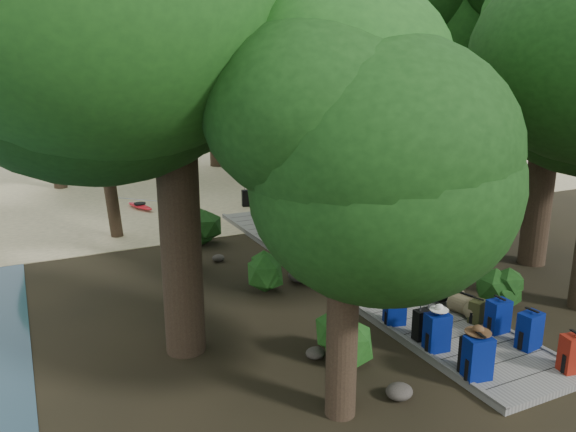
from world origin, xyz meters
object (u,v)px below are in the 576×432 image
backpack_left_c (437,330)px  backpack_right_d (478,310)px  backpack_right_c (498,314)px  sun_lounger (284,180)px  duffel_right_khaki (466,305)px  suitcase_on_boardwalk (423,324)px  kayak (140,205)px  backpack_right_b (530,329)px  backpack_left_b (473,353)px  backpack_left_a (478,356)px  backpack_left_d (395,310)px  lone_suitcase_on_sand (247,198)px  duffel_right_black (430,284)px  backpack_right_a (573,352)px

backpack_left_c → backpack_right_d: (1.43, 0.51, -0.13)m
backpack_right_c → sun_lounger: 13.66m
duffel_right_khaki → suitcase_on_boardwalk: 1.49m
kayak → backpack_right_b: bearing=-93.2°
backpack_left_b → kayak: bearing=90.0°
backpack_right_b → backpack_right_d: bearing=85.9°
sun_lounger → backpack_left_c: bearing=-113.9°
backpack_left_a → sun_lounger: (3.63, 14.54, -0.15)m
backpack_left_d → lone_suitcase_on_sand: 10.23m
backpack_right_c → duffel_right_black: size_ratio=0.86×
kayak → backpack_right_a: bearing=-94.1°
backpack_right_a → duffel_right_black: backpack_right_a is taller
backpack_right_a → backpack_left_c: bearing=147.1°
backpack_right_d → kayak: bearing=89.4°
backpack_left_b → kayak: size_ratio=0.24×
backpack_left_a → backpack_right_c: (1.50, 1.04, -0.05)m
backpack_left_b → duffel_right_khaki: (1.47, 1.72, -0.16)m
backpack_right_c → backpack_left_a: bearing=-143.9°
backpack_left_c → backpack_left_a: bearing=-84.9°
backpack_left_a → backpack_right_c: 1.83m
suitcase_on_boardwalk → backpack_left_b: bearing=-92.5°
backpack_left_a → backpack_right_d: size_ratio=1.58×
backpack_right_a → backpack_right_d: 2.00m
backpack_right_a → sun_lounger: (2.10, 15.04, -0.11)m
backpack_right_b → backpack_left_c: bearing=149.7°
duffel_right_khaki → suitcase_on_boardwalk: (-1.41, -0.45, 0.08)m
backpack_left_c → backpack_left_d: 1.15m
backpack_left_d → backpack_left_a: bearing=-76.3°
backpack_right_c → sun_lounger: (2.12, 13.50, -0.11)m
backpack_right_d → duffel_right_black: duffel_right_black is taller
backpack_left_d → duffel_right_black: (1.50, 0.80, -0.04)m
backpack_right_b → backpack_right_d: size_ratio=1.48×
backpack_right_c → backpack_left_b: bearing=-147.1°
backpack_right_d → backpack_left_b: bearing=-154.8°
duffel_right_black → backpack_right_b: bearing=-94.7°
backpack_left_a → duffel_right_black: backpack_left_a is taller
backpack_left_a → lone_suitcase_on_sand: size_ratio=1.32×
backpack_left_c → backpack_right_b: bearing=-16.0°
duffel_right_black → backpack_left_d: bearing=-157.1°
backpack_left_d → backpack_right_b: backpack_right_b is taller
duffel_right_black → backpack_left_b: bearing=-122.8°
kayak → lone_suitcase_on_sand: bearing=-38.9°
backpack_right_d → backpack_right_a: bearing=-106.6°
lone_suitcase_on_sand → kayak: size_ratio=0.20×
duffel_right_khaki → backpack_left_c: bearing=-162.9°
suitcase_on_boardwalk → backpack_right_c: bearing=-14.9°
backpack_left_c → backpack_right_b: size_ratio=1.03×
backpack_right_d → suitcase_on_boardwalk: 1.36m
backpack_right_a → lone_suitcase_on_sand: (-0.41, 12.80, -0.15)m
kayak → backpack_left_d: bearing=-97.8°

